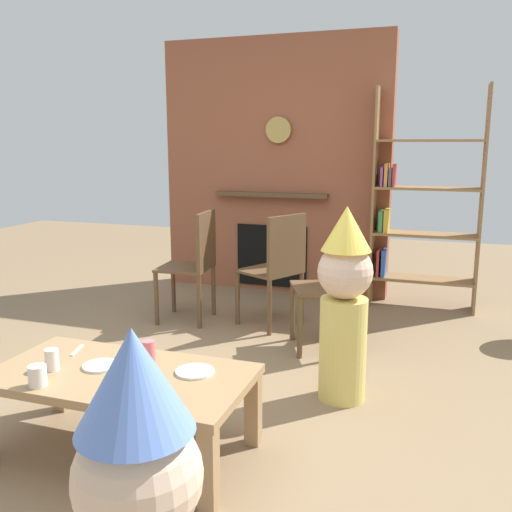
# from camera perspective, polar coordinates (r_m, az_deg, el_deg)

# --- Properties ---
(ground_plane) EXTENTS (12.00, 12.00, 0.00)m
(ground_plane) POSITION_cam_1_polar(r_m,az_deg,el_deg) (3.19, -5.04, -15.22)
(ground_plane) COLOR #846B4C
(brick_fireplace_feature) EXTENTS (2.20, 0.28, 2.40)m
(brick_fireplace_feature) POSITION_cam_1_polar(r_m,az_deg,el_deg) (5.43, 1.96, 8.96)
(brick_fireplace_feature) COLOR #935138
(brick_fireplace_feature) RESTS_ON ground_plane
(bookshelf) EXTENTS (0.90, 0.28, 1.90)m
(bookshelf) POSITION_cam_1_polar(r_m,az_deg,el_deg) (5.03, 16.31, 4.80)
(bookshelf) COLOR olive
(bookshelf) RESTS_ON ground_plane
(coffee_table) EXTENTS (1.19, 0.63, 0.40)m
(coffee_table) POSITION_cam_1_polar(r_m,az_deg,el_deg) (2.70, -13.67, -12.62)
(coffee_table) COLOR #9E7A51
(coffee_table) RESTS_ON ground_plane
(paper_cup_near_left) EXTENTS (0.06, 0.06, 0.10)m
(paper_cup_near_left) POSITION_cam_1_polar(r_m,az_deg,el_deg) (2.76, -10.91, -9.52)
(paper_cup_near_left) COLOR #E5666B
(paper_cup_near_left) RESTS_ON coffee_table
(paper_cup_near_right) EXTENTS (0.06, 0.06, 0.10)m
(paper_cup_near_right) POSITION_cam_1_polar(r_m,az_deg,el_deg) (2.78, -20.14, -9.92)
(paper_cup_near_right) COLOR silver
(paper_cup_near_right) RESTS_ON coffee_table
(paper_cup_center) EXTENTS (0.08, 0.08, 0.09)m
(paper_cup_center) POSITION_cam_1_polar(r_m,az_deg,el_deg) (2.63, -21.45, -11.35)
(paper_cup_center) COLOR silver
(paper_cup_center) RESTS_ON coffee_table
(paper_plate_front) EXTENTS (0.18, 0.18, 0.01)m
(paper_plate_front) POSITION_cam_1_polar(r_m,az_deg,el_deg) (2.62, -6.27, -11.66)
(paper_plate_front) COLOR white
(paper_plate_front) RESTS_ON coffee_table
(paper_plate_rear) EXTENTS (0.17, 0.17, 0.01)m
(paper_plate_rear) POSITION_cam_1_polar(r_m,az_deg,el_deg) (2.76, -15.59, -10.75)
(paper_plate_rear) COLOR white
(paper_plate_rear) RESTS_ON coffee_table
(birthday_cake_slice) EXTENTS (0.10, 0.10, 0.09)m
(birthday_cake_slice) POSITION_cam_1_polar(r_m,az_deg,el_deg) (2.45, -12.07, -12.54)
(birthday_cake_slice) COLOR #EAC68C
(birthday_cake_slice) RESTS_ON coffee_table
(table_fork) EXTENTS (0.06, 0.15, 0.01)m
(table_fork) POSITION_cam_1_polar(r_m,az_deg,el_deg) (3.00, -17.85, -9.16)
(table_fork) COLOR silver
(table_fork) RESTS_ON coffee_table
(child_in_pink) EXTENTS (0.30, 0.30, 1.10)m
(child_in_pink) POSITION_cam_1_polar(r_m,az_deg,el_deg) (3.12, 9.02, -4.44)
(child_in_pink) COLOR #E0CC66
(child_in_pink) RESTS_ON ground_plane
(dining_chair_left) EXTENTS (0.43, 0.43, 0.90)m
(dining_chair_left) POSITION_cam_1_polar(r_m,az_deg,el_deg) (4.51, -6.20, -0.36)
(dining_chair_left) COLOR brown
(dining_chair_left) RESTS_ON ground_plane
(dining_chair_middle) EXTENTS (0.54, 0.54, 0.90)m
(dining_chair_middle) POSITION_cam_1_polar(r_m,az_deg,el_deg) (4.32, 2.26, -0.82)
(dining_chair_middle) COLOR brown
(dining_chair_middle) RESTS_ON ground_plane
(dining_chair_right) EXTENTS (0.52, 0.52, 0.90)m
(dining_chair_right) POSITION_cam_1_polar(r_m,az_deg,el_deg) (3.91, 8.12, -2.22)
(dining_chair_right) COLOR brown
(dining_chair_right) RESTS_ON ground_plane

